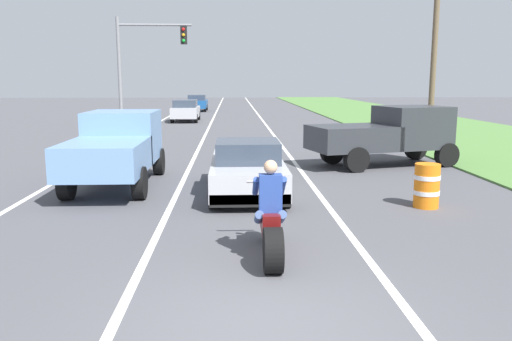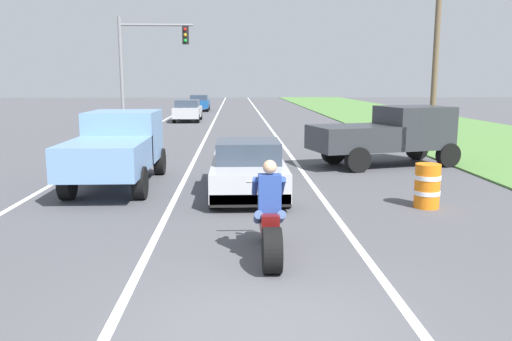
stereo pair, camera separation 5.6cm
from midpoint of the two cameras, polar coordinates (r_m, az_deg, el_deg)
The scene contains 14 objects.
ground_plane at distance 6.27m, azimuth 0.88°, elevation -17.08°, with size 160.00×160.00×0.00m, color #4C4C51.
lane_stripe_left_solid at distance 26.23m, azimuth -13.76°, elevation 3.45°, with size 0.14×120.00×0.01m, color white.
lane_stripe_right_solid at distance 25.82m, azimuth 2.15°, elevation 3.63°, with size 0.14×120.00×0.01m, color white.
lane_stripe_centre_dashed at distance 25.78m, azimuth -5.87°, elevation 3.57°, with size 0.14×120.00×0.01m, color white.
grass_verge_right at distance 28.51m, azimuth 22.91°, elevation 3.50°, with size 10.00×120.00×0.06m, color #517F3D.
motorcycle_with_rider at distance 8.28m, azimuth 1.39°, elevation -5.86°, with size 0.70×2.21×1.62m.
sports_car_silver at distance 13.06m, azimuth -1.06°, elevation 0.17°, with size 1.84×4.30×1.37m.
pickup_truck_left_lane_light_blue at distance 14.40m, azimuth -15.27°, elevation 2.65°, with size 2.02×4.80×1.98m.
pickup_truck_right_shoulder_dark_grey at distance 17.89m, azimuth 14.27°, elevation 4.06°, with size 5.14×3.14×1.98m.
traffic_light_mast_near at distance 27.56m, azimuth -12.64°, elevation 12.00°, with size 3.80×0.34×6.00m.
utility_pole_roadside at distance 23.44m, azimuth 19.02°, elevation 12.29°, with size 0.24×0.24×8.03m, color brown.
construction_barrel_nearest at distance 12.26m, azimuth 18.22°, elevation -1.59°, with size 0.58×0.58×1.00m.
distant_car_far_ahead at distance 36.43m, azimuth -7.82°, elevation 6.61°, with size 1.80×4.00×1.50m.
distant_car_further_ahead at distance 48.63m, azimuth -6.54°, elevation 7.46°, with size 1.80×4.00×1.50m.
Camera 1 is at (-0.38, -5.58, 2.85)m, focal length 36.20 mm.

